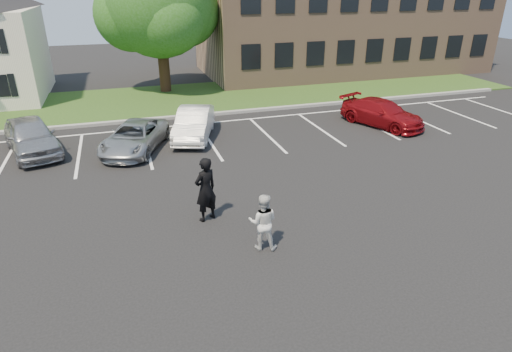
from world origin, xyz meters
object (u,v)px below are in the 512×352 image
at_px(man_white_shirt, 263,222).
at_px(car_white_sedan, 194,123).
at_px(tree, 160,5).
at_px(car_silver_minivan, 135,137).
at_px(man_black_suit, 206,190).
at_px(car_red_compact, 382,113).
at_px(car_silver_west, 31,136).
at_px(office_building, 343,16).

distance_m(man_white_shirt, car_white_sedan, 9.60).
xyz_separation_m(tree, car_white_sedan, (0.06, -9.74, -4.66)).
relative_size(tree, car_silver_minivan, 2.05).
relative_size(man_black_suit, man_white_shirt, 1.25).
xyz_separation_m(man_white_shirt, car_red_compact, (9.21, 8.56, -0.17)).
bearing_deg(man_black_suit, tree, -118.47).
bearing_deg(car_white_sedan, man_black_suit, -78.72).
height_order(car_silver_minivan, car_red_compact, car_red_compact).
relative_size(car_silver_west, car_red_compact, 0.99).
bearing_deg(car_silver_west, man_white_shirt, -71.79).
relative_size(man_white_shirt, car_red_compact, 0.37).
xyz_separation_m(office_building, man_white_shirt, (-14.43, -22.94, -3.35)).
bearing_deg(car_silver_west, car_red_compact, -21.54).
bearing_deg(man_black_suit, man_white_shirt, 94.50).
xyz_separation_m(man_black_suit, car_red_compact, (10.35, 6.59, -0.37)).
distance_m(office_building, tree, 15.09).
distance_m(car_silver_west, car_red_compact, 16.23).
height_order(man_white_shirt, car_silver_minivan, man_white_shirt).
bearing_deg(car_silver_minivan, car_red_compact, 22.73).
distance_m(man_white_shirt, car_silver_minivan, 9.20).
bearing_deg(man_black_suit, car_red_compact, -172.81).
distance_m(car_silver_minivan, car_red_compact, 12.05).
xyz_separation_m(office_building, tree, (-14.60, -3.60, 1.19)).
distance_m(office_building, car_silver_minivan, 22.64).
relative_size(tree, car_red_compact, 2.00).
bearing_deg(man_black_suit, car_silver_minivan, -101.16).
xyz_separation_m(office_building, car_white_sedan, (-14.55, -13.34, -3.47)).
relative_size(car_silver_west, car_silver_minivan, 1.02).
relative_size(man_black_suit, car_silver_west, 0.46).
distance_m(car_silver_west, car_silver_minivan, 4.25).
xyz_separation_m(car_silver_west, car_silver_minivan, (4.13, -1.00, -0.15)).
xyz_separation_m(office_building, man_black_suit, (-15.57, -20.96, -3.15)).
height_order(car_silver_minivan, car_white_sedan, car_white_sedan).
relative_size(man_black_suit, car_white_sedan, 0.49).
bearing_deg(man_black_suit, car_white_sedan, -122.91).
bearing_deg(car_red_compact, car_silver_west, 153.60).
relative_size(office_building, car_white_sedan, 5.39).
xyz_separation_m(car_silver_west, car_red_compact, (16.18, -1.18, -0.11)).
xyz_separation_m(tree, car_red_compact, (9.38, -10.78, -4.71)).
height_order(car_silver_west, car_white_sedan, car_silver_west).
relative_size(man_white_shirt, car_white_sedan, 0.39).
bearing_deg(car_white_sedan, office_building, 61.43).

